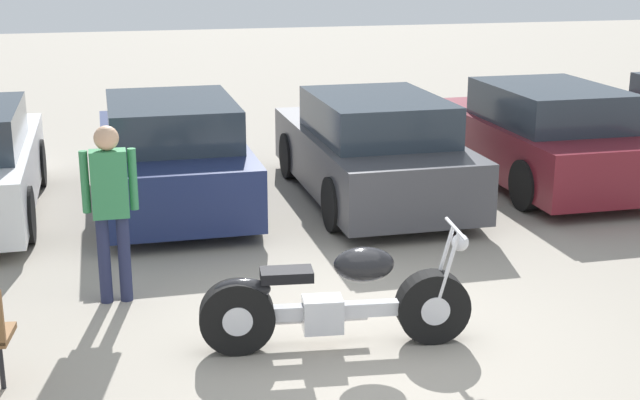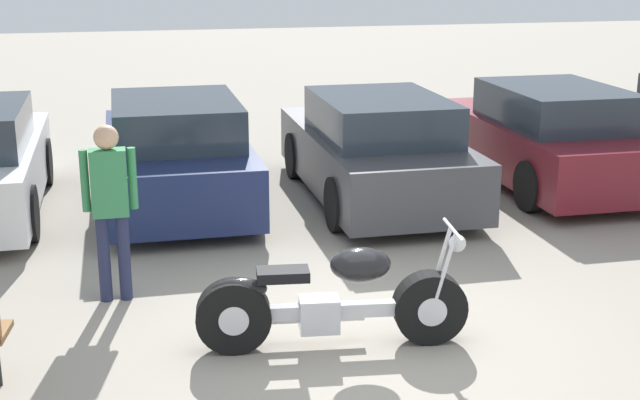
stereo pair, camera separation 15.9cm
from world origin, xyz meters
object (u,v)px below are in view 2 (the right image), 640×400
(motorcycle, at_px, (330,301))
(parked_car_maroon, at_px, (548,137))
(parked_car_navy, at_px, (176,154))
(parked_car_dark_grey, at_px, (376,150))
(person_standing, at_px, (110,198))

(motorcycle, height_order, parked_car_maroon, parked_car_maroon)
(motorcycle, bearing_deg, parked_car_navy, 101.52)
(parked_car_navy, distance_m, parked_car_dark_grey, 2.66)
(parked_car_maroon, bearing_deg, parked_car_dark_grey, -174.51)
(motorcycle, xyz_separation_m, parked_car_maroon, (4.31, 4.62, 0.26))
(parked_car_navy, xyz_separation_m, parked_car_dark_grey, (2.64, -0.37, 0.00))
(motorcycle, relative_size, parked_car_dark_grey, 0.55)
(parked_car_dark_grey, height_order, parked_car_maroon, same)
(parked_car_navy, height_order, parked_car_maroon, same)
(parked_car_navy, xyz_separation_m, parked_car_maroon, (5.28, -0.12, 0.00))
(motorcycle, xyz_separation_m, parked_car_dark_grey, (1.67, 4.37, 0.26))
(motorcycle, bearing_deg, parked_car_maroon, 46.99)
(parked_car_navy, bearing_deg, parked_car_maroon, -1.25)
(motorcycle, xyz_separation_m, parked_car_navy, (-0.97, 4.74, 0.26))
(person_standing, bearing_deg, motorcycle, -39.61)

